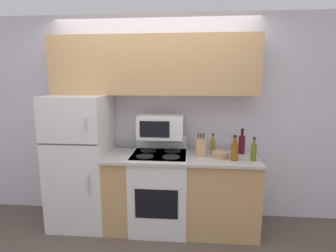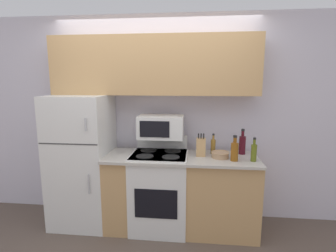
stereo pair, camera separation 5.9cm
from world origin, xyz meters
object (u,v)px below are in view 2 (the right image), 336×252
Objects in this scene: stove at (160,190)px; bowl at (220,155)px; refrigerator at (82,160)px; bottle_wine_red at (242,144)px; knife_block at (201,147)px; bottle_olive_oil at (254,152)px; bottle_whiskey at (235,151)px; bottle_vinegar at (213,146)px; microwave at (161,127)px.

stove reaches higher than bowl.
refrigerator is 1.01m from stove.
bottle_wine_red is at bearing 34.04° from bowl.
stove is (0.96, -0.05, -0.32)m from refrigerator.
knife_block is 0.58m from bottle_olive_oil.
bottle_olive_oil is at bearing -6.10° from stove.
bottle_wine_red reaches higher than bottle_whiskey.
knife_block is at bearing 4.24° from stove.
bottle_whiskey reaches higher than bottle_vinegar.
microwave is 0.88m from bottle_whiskey.
microwave is at bearing -177.14° from bottle_wine_red.
microwave is 1.99× the size of knife_block.
bottle_wine_red reaches higher than bottle_vinegar.
bottle_vinegar is (1.58, 0.09, 0.20)m from refrigerator.
bottle_vinegar is at bearing 128.87° from bottle_whiskey.
bottle_whiskey reaches higher than knife_block.
bottle_vinegar is at bearing 36.69° from knife_block.
microwave is at bearing 87.18° from stove.
stove is 1.11m from bottle_wine_red.
refrigerator is 6.10× the size of bottle_olive_oil.
bowl is 0.19m from bottle_vinegar.
bottle_whiskey is at bearing -23.24° from knife_block.
stove is 1.00m from bottle_whiskey.
stove is 3.86× the size of bottle_whiskey.
bottle_whiskey is at bearing -51.13° from bottle_vinegar.
knife_block is at bearing 156.76° from bottle_whiskey.
stove is at bearing 171.93° from bottle_whiskey.
bowl is 0.72× the size of bottle_whiskey.
bowl is at bearing 165.14° from bottle_olive_oil.
knife_block is at bearing -9.48° from microwave.
refrigerator is 7.89× the size of bowl.
bottle_olive_oil is (1.04, -0.11, 0.53)m from stove.
bottle_wine_red is 1.25× the size of bottle_vinegar.
refrigerator reaches higher than bottle_vinegar.
bottle_whiskey is at bearing -35.14° from bowl.
bottle_wine_red reaches higher than stove.
knife_block is 1.10× the size of bottle_vinegar.
bottle_wine_red is (0.27, 0.18, 0.08)m from bowl.
bowl is at bearing -145.96° from bottle_wine_red.
bottle_wine_red is (0.95, 0.05, -0.20)m from microwave.
bottle_wine_red reaches higher than bowl.
knife_block is 0.50m from bottle_wine_red.
bowl is 0.77× the size of bottle_olive_oil.
bottle_wine_red is at bearing 105.56° from bottle_olive_oil.
bottle_wine_red is at bearing 14.59° from knife_block.
refrigerator is 3.02× the size of microwave.
bottle_vinegar reaches higher than bowl.
bottle_wine_red reaches higher than bottle_olive_oil.
bowl is at bearing -10.97° from microwave.
refrigerator is at bearing -176.59° from bottle_vinegar.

